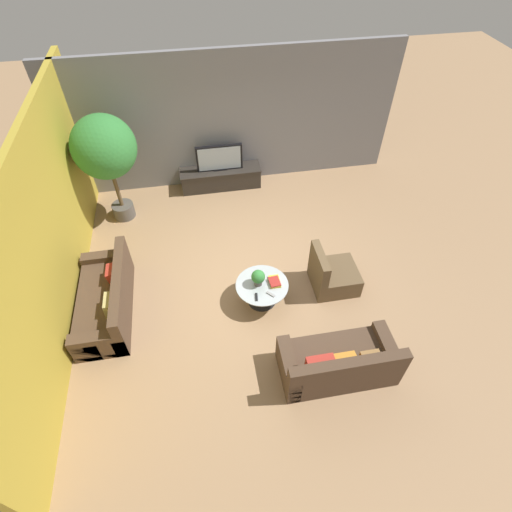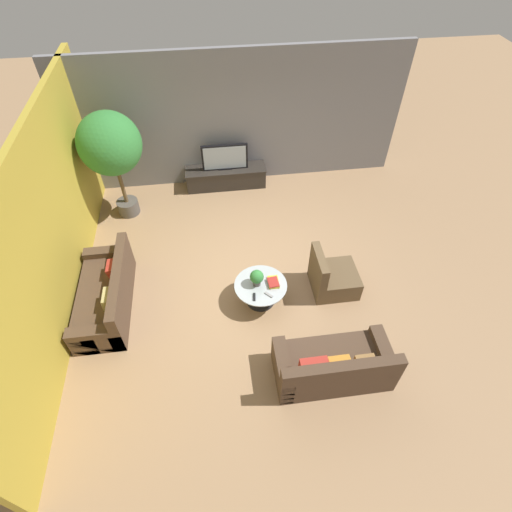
# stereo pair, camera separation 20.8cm
# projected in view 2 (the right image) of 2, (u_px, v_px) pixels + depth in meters

# --- Properties ---
(ground_plane) EXTENTS (24.00, 24.00, 0.00)m
(ground_plane) POSITION_uv_depth(u_px,v_px,m) (256.00, 276.00, 7.59)
(ground_plane) COLOR #9E7A56
(back_wall_stone) EXTENTS (7.40, 0.12, 3.00)m
(back_wall_stone) POSITION_uv_depth(u_px,v_px,m) (236.00, 120.00, 8.73)
(back_wall_stone) COLOR slate
(back_wall_stone) RESTS_ON ground
(side_wall_left) EXTENTS (0.12, 7.40, 3.00)m
(side_wall_left) POSITION_uv_depth(u_px,v_px,m) (52.00, 226.00, 6.34)
(side_wall_left) COLOR gold
(side_wall_left) RESTS_ON ground
(media_console) EXTENTS (1.87, 0.50, 0.48)m
(media_console) POSITION_uv_depth(u_px,v_px,m) (226.00, 177.00, 9.39)
(media_console) COLOR #2D2823
(media_console) RESTS_ON ground
(television) EXTENTS (1.04, 0.13, 0.61)m
(television) POSITION_uv_depth(u_px,v_px,m) (225.00, 157.00, 9.00)
(television) COLOR black
(television) RESTS_ON media_console
(coffee_table) EXTENTS (0.92, 0.92, 0.45)m
(coffee_table) POSITION_uv_depth(u_px,v_px,m) (260.00, 290.00, 6.97)
(coffee_table) COLOR black
(coffee_table) RESTS_ON ground
(couch_by_wall) EXTENTS (0.84, 1.95, 0.84)m
(couch_by_wall) POSITION_uv_depth(u_px,v_px,m) (107.00, 295.00, 6.92)
(couch_by_wall) COLOR #4C3828
(couch_by_wall) RESTS_ON ground
(couch_near_entry) EXTENTS (1.74, 0.84, 0.84)m
(couch_near_entry) POSITION_uv_depth(u_px,v_px,m) (333.00, 366.00, 5.99)
(couch_near_entry) COLOR #4C3828
(couch_near_entry) RESTS_ON ground
(armchair_wicker) EXTENTS (0.80, 0.76, 0.86)m
(armchair_wicker) POSITION_uv_depth(u_px,v_px,m) (332.00, 278.00, 7.21)
(armchair_wicker) COLOR brown
(armchair_wicker) RESTS_ON ground
(potted_palm_tall) EXTENTS (1.22, 1.22, 2.33)m
(potted_palm_tall) POSITION_uv_depth(u_px,v_px,m) (110.00, 146.00, 7.69)
(potted_palm_tall) COLOR #514C47
(potted_palm_tall) RESTS_ON ground
(potted_plant_tabletop) EXTENTS (0.24, 0.24, 0.31)m
(potted_plant_tabletop) POSITION_uv_depth(u_px,v_px,m) (257.00, 277.00, 6.75)
(potted_plant_tabletop) COLOR #514C47
(potted_plant_tabletop) RESTS_ON coffee_table
(book_stack) EXTENTS (0.20, 0.28, 0.06)m
(book_stack) POSITION_uv_depth(u_px,v_px,m) (273.00, 282.00, 6.87)
(book_stack) COLOR gold
(book_stack) RESTS_ON coffee_table
(remote_black) EXTENTS (0.06, 0.16, 0.02)m
(remote_black) POSITION_uv_depth(u_px,v_px,m) (254.00, 297.00, 6.67)
(remote_black) COLOR black
(remote_black) RESTS_ON coffee_table
(remote_silver) EXTENTS (0.14, 0.14, 0.02)m
(remote_silver) POSITION_uv_depth(u_px,v_px,m) (269.00, 295.00, 6.71)
(remote_silver) COLOR gray
(remote_silver) RESTS_ON coffee_table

